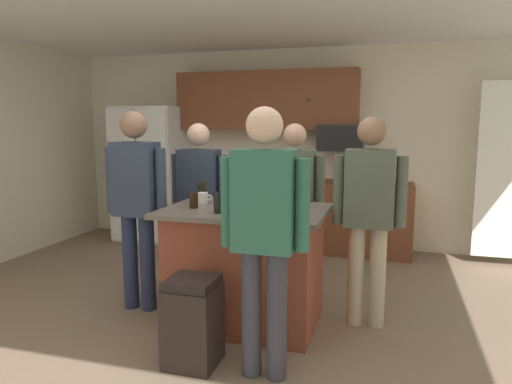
{
  "coord_description": "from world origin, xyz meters",
  "views": [
    {
      "loc": [
        1.24,
        -3.43,
        1.64
      ],
      "look_at": [
        0.12,
        0.37,
        1.05
      ],
      "focal_mm": 32.85,
      "sensor_mm": 36.0,
      "label": 1
    }
  ],
  "objects_px": {
    "person_guest_by_door": "(264,225)",
    "serving_tray": "(264,205)",
    "refrigerator": "(151,174)",
    "glass_short_whisky": "(219,203)",
    "person_host_foreground": "(294,197)",
    "glass_pilsner": "(194,200)",
    "kitchen_island": "(246,266)",
    "trash_bin": "(193,322)",
    "microwave_over_range": "(341,138)",
    "glass_dark_ale": "(224,195)",
    "person_elder_center": "(136,197)",
    "mug_ceramic_white": "(203,198)",
    "person_guest_right": "(369,208)",
    "person_guest_left": "(200,196)",
    "glass_stout_tall": "(202,191)"
  },
  "relations": [
    {
      "from": "microwave_over_range",
      "to": "glass_pilsner",
      "type": "bearing_deg",
      "value": -109.15
    },
    {
      "from": "trash_bin",
      "to": "glass_dark_ale",
      "type": "bearing_deg",
      "value": 95.83
    },
    {
      "from": "microwave_over_range",
      "to": "person_host_foreground",
      "type": "height_order",
      "value": "person_host_foreground"
    },
    {
      "from": "refrigerator",
      "to": "microwave_over_range",
      "type": "distance_m",
      "value": 2.65
    },
    {
      "from": "refrigerator",
      "to": "person_guest_left",
      "type": "relative_size",
      "value": 1.14
    },
    {
      "from": "glass_pilsner",
      "to": "trash_bin",
      "type": "height_order",
      "value": "glass_pilsner"
    },
    {
      "from": "person_guest_by_door",
      "to": "serving_tray",
      "type": "relative_size",
      "value": 3.95
    },
    {
      "from": "glass_short_whisky",
      "to": "glass_pilsner",
      "type": "distance_m",
      "value": 0.3
    },
    {
      "from": "person_elder_center",
      "to": "glass_short_whisky",
      "type": "height_order",
      "value": "person_elder_center"
    },
    {
      "from": "person_guest_right",
      "to": "glass_stout_tall",
      "type": "bearing_deg",
      "value": -14.63
    },
    {
      "from": "serving_tray",
      "to": "person_guest_left",
      "type": "bearing_deg",
      "value": 145.83
    },
    {
      "from": "refrigerator",
      "to": "person_host_foreground",
      "type": "height_order",
      "value": "refrigerator"
    },
    {
      "from": "person_elder_center",
      "to": "kitchen_island",
      "type": "bearing_deg",
      "value": -0.0
    },
    {
      "from": "person_guest_left",
      "to": "refrigerator",
      "type": "bearing_deg",
      "value": 173.42
    },
    {
      "from": "microwave_over_range",
      "to": "kitchen_island",
      "type": "xyz_separation_m",
      "value": [
        -0.48,
        -2.43,
        -0.96
      ]
    },
    {
      "from": "person_guest_left",
      "to": "person_elder_center",
      "type": "bearing_deg",
      "value": -77.42
    },
    {
      "from": "refrigerator",
      "to": "glass_dark_ale",
      "type": "xyz_separation_m",
      "value": [
        1.89,
        -2.17,
        0.11
      ]
    },
    {
      "from": "trash_bin",
      "to": "mug_ceramic_white",
      "type": "bearing_deg",
      "value": 107.79
    },
    {
      "from": "serving_tray",
      "to": "trash_bin",
      "type": "height_order",
      "value": "serving_tray"
    },
    {
      "from": "person_host_foreground",
      "to": "serving_tray",
      "type": "height_order",
      "value": "person_host_foreground"
    },
    {
      "from": "glass_short_whisky",
      "to": "mug_ceramic_white",
      "type": "distance_m",
      "value": 0.46
    },
    {
      "from": "refrigerator",
      "to": "trash_bin",
      "type": "distance_m",
      "value": 3.69
    },
    {
      "from": "refrigerator",
      "to": "serving_tray",
      "type": "bearing_deg",
      "value": -44.76
    },
    {
      "from": "person_guest_by_door",
      "to": "serving_tray",
      "type": "xyz_separation_m",
      "value": [
        -0.22,
        0.82,
        -0.03
      ]
    },
    {
      "from": "kitchen_island",
      "to": "glass_short_whisky",
      "type": "relative_size",
      "value": 8.24
    },
    {
      "from": "person_guest_by_door",
      "to": "person_guest_right",
      "type": "xyz_separation_m",
      "value": [
        0.58,
        1.0,
        -0.03
      ]
    },
    {
      "from": "glass_dark_ale",
      "to": "mug_ceramic_white",
      "type": "height_order",
      "value": "glass_dark_ale"
    },
    {
      "from": "glass_short_whisky",
      "to": "serving_tray",
      "type": "bearing_deg",
      "value": 47.95
    },
    {
      "from": "glass_stout_tall",
      "to": "mug_ceramic_white",
      "type": "distance_m",
      "value": 0.14
    },
    {
      "from": "refrigerator",
      "to": "glass_short_whisky",
      "type": "height_order",
      "value": "refrigerator"
    },
    {
      "from": "kitchen_island",
      "to": "person_guest_by_door",
      "type": "xyz_separation_m",
      "value": [
        0.36,
        -0.75,
        0.52
      ]
    },
    {
      "from": "glass_stout_tall",
      "to": "mug_ceramic_white",
      "type": "bearing_deg",
      "value": -63.34
    },
    {
      "from": "person_guest_left",
      "to": "trash_bin",
      "type": "height_order",
      "value": "person_guest_left"
    },
    {
      "from": "glass_stout_tall",
      "to": "person_host_foreground",
      "type": "bearing_deg",
      "value": 37.0
    },
    {
      "from": "glass_dark_ale",
      "to": "serving_tray",
      "type": "distance_m",
      "value": 0.38
    },
    {
      "from": "person_guest_left",
      "to": "serving_tray",
      "type": "relative_size",
      "value": 3.71
    },
    {
      "from": "refrigerator",
      "to": "person_elder_center",
      "type": "height_order",
      "value": "refrigerator"
    },
    {
      "from": "person_host_foreground",
      "to": "glass_stout_tall",
      "type": "height_order",
      "value": "person_host_foreground"
    },
    {
      "from": "kitchen_island",
      "to": "trash_bin",
      "type": "xyz_separation_m",
      "value": [
        -0.14,
        -0.74,
        -0.18
      ]
    },
    {
      "from": "person_host_foreground",
      "to": "glass_pilsner",
      "type": "xyz_separation_m",
      "value": [
        -0.63,
        -0.89,
        0.09
      ]
    },
    {
      "from": "person_guest_right",
      "to": "person_host_foreground",
      "type": "bearing_deg",
      "value": -51.57
    },
    {
      "from": "kitchen_island",
      "to": "glass_stout_tall",
      "type": "xyz_separation_m",
      "value": [
        -0.48,
        0.25,
        0.56
      ]
    },
    {
      "from": "kitchen_island",
      "to": "person_guest_left",
      "type": "bearing_deg",
      "value": 137.3
    },
    {
      "from": "glass_short_whisky",
      "to": "refrigerator",
      "type": "bearing_deg",
      "value": 127.93
    },
    {
      "from": "person_elder_center",
      "to": "person_host_foreground",
      "type": "xyz_separation_m",
      "value": [
        1.23,
        0.76,
        -0.07
      ]
    },
    {
      "from": "kitchen_island",
      "to": "person_guest_by_door",
      "type": "height_order",
      "value": "person_guest_by_door"
    },
    {
      "from": "person_guest_by_door",
      "to": "glass_short_whisky",
      "type": "relative_size",
      "value": 11.09
    },
    {
      "from": "trash_bin",
      "to": "serving_tray",
      "type": "bearing_deg",
      "value": 70.74
    },
    {
      "from": "refrigerator",
      "to": "glass_stout_tall",
      "type": "distance_m",
      "value": 2.64
    },
    {
      "from": "person_elder_center",
      "to": "glass_dark_ale",
      "type": "height_order",
      "value": "person_elder_center"
    }
  ]
}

